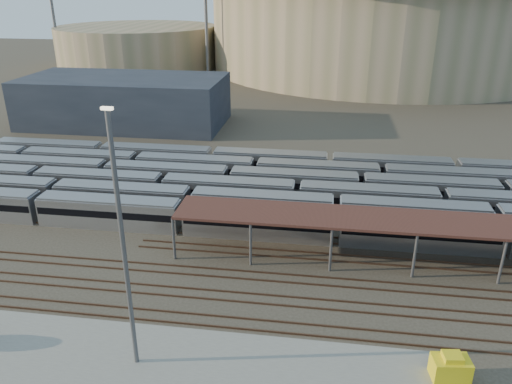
{
  "coord_description": "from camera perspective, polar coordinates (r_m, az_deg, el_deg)",
  "views": [
    {
      "loc": [
        7.98,
        -45.3,
        28.73
      ],
      "look_at": [
        -0.4,
        12.0,
        4.07
      ],
      "focal_mm": 35.0,
      "sensor_mm": 36.0,
      "label": 1
    }
  ],
  "objects": [
    {
      "name": "empty_tracks",
      "position": [
        50.08,
        -2.41,
        -11.84
      ],
      "size": [
        170.0,
        9.62,
        0.18
      ],
      "color": "#4C3323",
      "rests_on": "ground"
    },
    {
      "name": "yard_light_pole",
      "position": [
        37.85,
        -14.92,
        -6.13
      ],
      "size": [
        0.82,
        0.36,
        20.96
      ],
      "color": "#595A5E",
      "rests_on": "apron"
    },
    {
      "name": "service_building",
      "position": [
        111.67,
        -14.76,
        10.05
      ],
      "size": [
        42.0,
        20.0,
        10.0
      ],
      "primitive_type": "cube",
      "color": "#1E232D",
      "rests_on": "ground"
    },
    {
      "name": "secondary_arena",
      "position": [
        189.27,
        -13.3,
        15.89
      ],
      "size": [
        56.0,
        56.0,
        14.0
      ],
      "primitive_type": "cylinder",
      "color": "gray",
      "rests_on": "ground"
    },
    {
      "name": "inspection_shed",
      "position": [
        56.48,
        21.88,
        -3.59
      ],
      "size": [
        60.3,
        6.0,
        5.3
      ],
      "color": "#595A5E",
      "rests_on": "ground"
    },
    {
      "name": "stadium",
      "position": [
        186.48,
        14.31,
        18.63
      ],
      "size": [
        124.0,
        124.0,
        32.5
      ],
      "color": "gray",
      "rests_on": "ground"
    },
    {
      "name": "yellow_equipment",
      "position": [
        43.54,
        21.32,
        -18.26
      ],
      "size": [
        3.04,
        2.1,
        1.78
      ],
      "primitive_type": "cube",
      "rotation": [
        0.0,
        0.0,
        0.12
      ],
      "color": "gold",
      "rests_on": "apron"
    },
    {
      "name": "floodlight_0",
      "position": [
        160.08,
        -5.76,
        20.06
      ],
      "size": [
        4.0,
        1.0,
        38.4
      ],
      "color": "#595A5E",
      "rests_on": "ground"
    },
    {
      "name": "apron",
      "position": [
        43.66,
        -11.79,
        -18.51
      ],
      "size": [
        50.0,
        9.0,
        0.2
      ],
      "primitive_type": "cube",
      "color": "gray",
      "rests_on": "ground"
    },
    {
      "name": "floodlight_1",
      "position": [
        189.82,
        -22.29,
        19.04
      ],
      "size": [
        4.0,
        1.0,
        38.4
      ],
      "color": "#595A5E",
      "rests_on": "ground"
    },
    {
      "name": "ground",
      "position": [
        54.23,
        -1.43,
        -8.94
      ],
      "size": [
        420.0,
        420.0,
        0.0
      ],
      "primitive_type": "plane",
      "color": "#383026",
      "rests_on": "ground"
    },
    {
      "name": "floodlight_3",
      "position": [
        206.24,
        3.55,
        20.78
      ],
      "size": [
        4.0,
        1.0,
        38.4
      ],
      "color": "#595A5E",
      "rests_on": "ground"
    },
    {
      "name": "subway_trains",
      "position": [
        69.35,
        4.48,
        0.14
      ],
      "size": [
        127.39,
        23.9,
        3.6
      ],
      "color": "#B7B8BD",
      "rests_on": "ground"
    }
  ]
}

